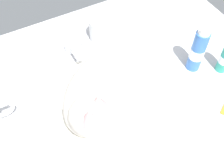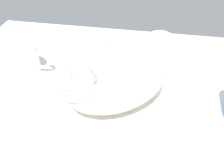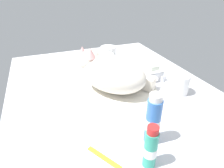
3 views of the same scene
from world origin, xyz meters
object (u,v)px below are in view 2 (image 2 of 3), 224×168
Objects in this scene: cat at (112,80)px; soap_bar at (98,44)px; faucet at (126,51)px; coffee_mug at (26,59)px; rinse_cup at (159,46)px.

soap_bar is at bearing 110.43° from cat.
soap_bar is (-10.19, 2.11, 0.35)cm from faucet.
coffee_mug is (-28.71, 9.38, -3.68)cm from cat.
cat is 4.13× the size of rinse_cup.
cat reaches higher than faucet.
cat reaches higher than rinse_cup.
cat is (-0.93, -22.74, 5.75)cm from faucet.
faucet is 2.07× the size of soap_bar.
coffee_mug is 43.34cm from rinse_cup.
rinse_cup is (11.93, 24.43, -3.92)cm from cat.
faucet is 11.28cm from rinse_cup.
coffee_mug is 1.56× the size of rinse_cup.
cat is 27.47cm from rinse_cup.
faucet is at bearing -11.69° from soap_bar.
faucet is 10.41cm from soap_bar.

